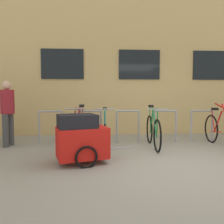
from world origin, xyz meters
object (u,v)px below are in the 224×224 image
Objects in this scene: bicycle_teal at (105,133)px; bicycle_green at (153,131)px; bicycle_red at (221,130)px; bike_trailer at (81,138)px; person_browsing at (8,109)px; bicycle_maroon at (80,132)px.

bicycle_green is (1.17, 0.07, 0.03)m from bicycle_teal.
bicycle_red is at bearing -0.68° from bicycle_teal.
bicycle_teal is 0.95× the size of bicycle_green.
bike_trailer is 2.45m from person_browsing.
bicycle_red is (2.83, -0.03, 0.04)m from bicycle_teal.
person_browsing reaches higher than bicycle_green.
bicycle_green is (1.76, 0.08, 0.00)m from bicycle_maroon.
bicycle_red is at bearing -3.73° from bicycle_green.
bicycle_teal is 0.89× the size of bicycle_red.
bicycle_green reaches higher than bike_trailer.
bicycle_maroon is at bearing -179.05° from bicycle_teal.
bicycle_red is (3.42, -0.02, 0.01)m from bicycle_maroon.
bicycle_maroon is at bearing 95.67° from bike_trailer.
person_browsing is (-1.88, 1.51, 0.46)m from bike_trailer.
bicycle_maroon is at bearing -177.26° from bicycle_green.
bicycle_teal is at bearing -8.75° from person_browsing.
bicycle_maroon is 3.42m from bicycle_red.
bicycle_teal is at bearing -176.36° from bicycle_green.
bicycle_red is at bearing 18.56° from bike_trailer.
bicycle_maroon is 0.95× the size of bicycle_red.
bicycle_green is at bearing 3.64° from bicycle_teal.
person_browsing is at bearing 175.33° from bicycle_green.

